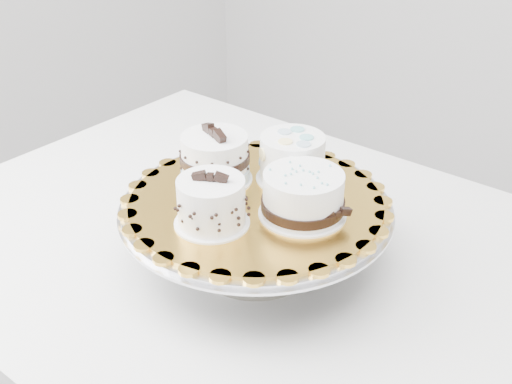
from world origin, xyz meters
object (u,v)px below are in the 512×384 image
Objects in this scene: cake_dots at (292,158)px; cake_stand at (256,222)px; table at (282,294)px; cake_board at (256,201)px; cake_swirl at (211,204)px; cake_banded at (215,160)px; cake_ribbon at (304,196)px.

cake_stand is at bearing -88.99° from cake_dots.
table is 0.16m from cake_stand.
cake_swirl is (-0.00, -0.09, 0.03)m from cake_board.
cake_dots is at bearing 59.91° from cake_banded.
cake_ribbon is at bearing 6.75° from cake_stand.
cake_stand is at bearing -116.56° from table.
cake_swirl is at bearing -30.16° from cake_banded.
cake_stand is at bearing -152.20° from cake_ribbon.
cake_swirl is at bearing -93.30° from cake_board.
table is 0.19m from cake_board.
cake_banded is at bearing -157.79° from cake_ribbon.
table is 9.76× the size of cake_banded.
cake_dots is (0.09, 0.07, 0.00)m from cake_banded.
table is at bearing 49.22° from cake_swirl.
cake_banded reaches higher than cake_board.
cake_stand is 0.11m from cake_swirl.
cake_dots is at bearing 87.14° from cake_board.
cake_board reaches higher than cake_stand.
cake_swirl is 0.17m from cake_dots.
table is at bearing 38.52° from cake_banded.
cake_banded is (-0.08, 0.01, 0.04)m from cake_board.
table is 0.23m from cake_dots.
cake_board is 2.57× the size of cake_ribbon.
cake_swirl reaches higher than cake_stand.
cake_banded is at bearing 176.04° from cake_board.
cake_swirl is 0.87× the size of cake_ribbon.
cake_dots is (0.00, 0.08, 0.07)m from cake_stand.
cake_dots is at bearing 112.27° from table.
cake_banded is 0.89× the size of cake_ribbon.
cake_dots reaches higher than table.
cake_stand is 3.34× the size of cake_dots.
cake_banded reaches higher than cake_ribbon.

